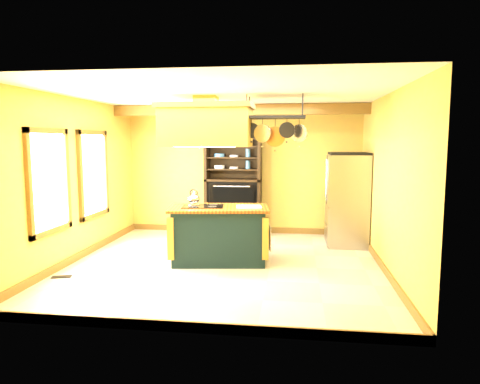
% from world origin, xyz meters
% --- Properties ---
extents(floor, '(5.00, 5.00, 0.00)m').
position_xyz_m(floor, '(0.00, 0.00, 0.00)').
color(floor, beige).
rests_on(floor, ground).
extents(ceiling, '(5.00, 5.00, 0.00)m').
position_xyz_m(ceiling, '(0.00, 0.00, 2.70)').
color(ceiling, white).
rests_on(ceiling, wall_back).
extents(wall_back, '(5.00, 0.02, 2.70)m').
position_xyz_m(wall_back, '(0.00, 2.50, 1.35)').
color(wall_back, gold).
rests_on(wall_back, floor).
extents(wall_front, '(5.00, 0.02, 2.70)m').
position_xyz_m(wall_front, '(0.00, -2.50, 1.35)').
color(wall_front, gold).
rests_on(wall_front, floor).
extents(wall_left, '(0.02, 5.00, 2.70)m').
position_xyz_m(wall_left, '(-2.50, 0.00, 1.35)').
color(wall_left, gold).
rests_on(wall_left, floor).
extents(wall_right, '(0.02, 5.00, 2.70)m').
position_xyz_m(wall_right, '(2.50, 0.00, 1.35)').
color(wall_right, gold).
rests_on(wall_right, floor).
extents(ceiling_beam, '(5.00, 0.15, 0.20)m').
position_xyz_m(ceiling_beam, '(0.00, 1.70, 2.59)').
color(ceiling_beam, brown).
rests_on(ceiling_beam, ceiling).
extents(window_near, '(0.06, 1.06, 1.56)m').
position_xyz_m(window_near, '(-2.47, -0.80, 1.40)').
color(window_near, brown).
rests_on(window_near, wall_left).
extents(window_far, '(0.06, 1.06, 1.56)m').
position_xyz_m(window_far, '(-2.47, 0.60, 1.40)').
color(window_far, brown).
rests_on(window_far, wall_left).
extents(kitchen_island, '(1.70, 1.09, 1.11)m').
position_xyz_m(kitchen_island, '(-0.11, 0.15, 0.47)').
color(kitchen_island, black).
rests_on(kitchen_island, floor).
extents(range_hood, '(1.51, 0.85, 0.80)m').
position_xyz_m(range_hood, '(-0.31, 0.15, 2.26)').
color(range_hood, '#C28030').
rests_on(range_hood, ceiling).
extents(pot_rack, '(1.02, 0.47, 0.80)m').
position_xyz_m(pot_rack, '(0.80, 0.16, 2.25)').
color(pot_rack, black).
rests_on(pot_rack, ceiling).
extents(refrigerator, '(0.75, 0.89, 1.73)m').
position_xyz_m(refrigerator, '(2.11, 1.64, 0.84)').
color(refrigerator, '#94979C').
rests_on(refrigerator, floor).
extents(hutch, '(1.17, 0.54, 2.08)m').
position_xyz_m(hutch, '(-0.17, 2.28, 0.82)').
color(hutch, black).
rests_on(hutch, floor).
extents(floor_register, '(0.30, 0.20, 0.01)m').
position_xyz_m(floor_register, '(-2.27, -0.95, 0.01)').
color(floor_register, black).
rests_on(floor_register, floor).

